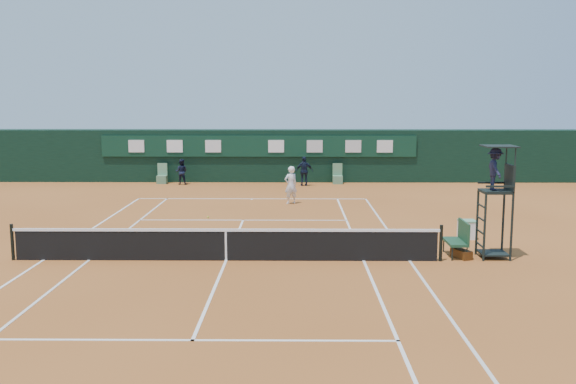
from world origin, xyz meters
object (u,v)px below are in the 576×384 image
object	(u,v)px
tennis_net	(226,244)
player	(291,185)
cooler	(467,229)
player_bench	(459,237)
umpire_chair	(496,178)

from	to	relation	value
tennis_net	player	world-z (taller)	player
tennis_net	cooler	world-z (taller)	tennis_net
tennis_net	player	size ratio (longest dim) A/B	7.44
player_bench	cooler	xyz separation A→B (m)	(0.92, 2.53, -0.27)
tennis_net	cooler	size ratio (longest dim) A/B	20.00
cooler	player	bearing A→B (deg)	129.80
tennis_net	player_bench	size ratio (longest dim) A/B	10.75
player_bench	umpire_chair	bearing A→B (deg)	-9.86
tennis_net	player_bench	world-z (taller)	same
player	tennis_net	bearing A→B (deg)	51.02
umpire_chair	player_bench	size ratio (longest dim) A/B	2.85
umpire_chair	player	xyz separation A→B (m)	(-6.20, 10.07, -1.59)
umpire_chair	cooler	size ratio (longest dim) A/B	5.30
umpire_chair	cooler	distance (m)	3.44
tennis_net	umpire_chair	size ratio (longest dim) A/B	3.77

